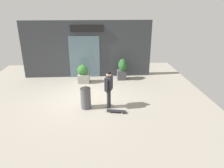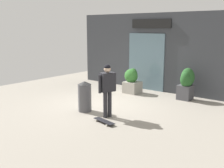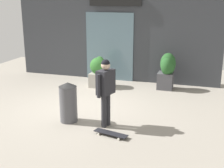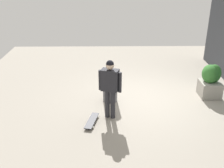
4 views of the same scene
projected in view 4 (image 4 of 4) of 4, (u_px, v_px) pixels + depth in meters
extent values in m
plane|color=gray|center=(145.00, 99.00, 8.56)|extent=(12.00, 12.00, 0.00)
cylinder|color=#28282D|center=(113.00, 104.00, 7.37)|extent=(0.13, 0.13, 0.83)
cylinder|color=#28282D|center=(107.00, 104.00, 7.41)|extent=(0.13, 0.13, 0.83)
cube|color=#232328|center=(110.00, 80.00, 7.10)|extent=(0.39, 0.51, 0.59)
cylinder|color=#232328|center=(120.00, 82.00, 7.04)|extent=(0.09, 0.09, 0.56)
cylinder|color=#232328|center=(100.00, 80.00, 7.18)|extent=(0.09, 0.09, 0.56)
sphere|color=beige|center=(110.00, 65.00, 6.93)|extent=(0.22, 0.22, 0.22)
sphere|color=black|center=(110.00, 64.00, 6.91)|extent=(0.20, 0.20, 0.20)
cube|color=black|center=(92.00, 120.00, 7.26)|extent=(0.85, 0.38, 0.02)
cylinder|color=silver|center=(93.00, 128.00, 7.02)|extent=(0.06, 0.04, 0.05)
cylinder|color=silver|center=(85.00, 127.00, 7.07)|extent=(0.06, 0.04, 0.05)
cylinder|color=silver|center=(98.00, 117.00, 7.50)|extent=(0.06, 0.04, 0.05)
cylinder|color=silver|center=(91.00, 116.00, 7.54)|extent=(0.06, 0.04, 0.05)
cube|color=gray|center=(209.00, 89.00, 8.68)|extent=(0.65, 0.63, 0.49)
ellipsoid|color=#2D6628|center=(214.00, 74.00, 8.50)|extent=(0.38, 0.46, 0.62)
ellipsoid|color=#2D6628|center=(210.00, 74.00, 8.51)|extent=(0.60, 0.49, 0.60)
cylinder|color=#4C4C51|center=(110.00, 87.00, 8.29)|extent=(0.45, 0.45, 0.92)
cone|color=black|center=(110.00, 71.00, 8.08)|extent=(0.45, 0.45, 0.11)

